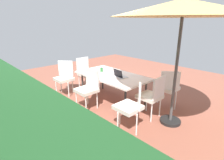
{
  "coord_description": "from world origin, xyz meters",
  "views": [
    {
      "loc": [
        -3.33,
        3.13,
        2.1
      ],
      "look_at": [
        0.0,
        0.0,
        0.58
      ],
      "focal_mm": 28.81,
      "sensor_mm": 36.0,
      "label": 1
    }
  ],
  "objects_px": {
    "patio_umbrella": "(183,8)",
    "chair_west": "(152,95)",
    "chair_northeast": "(65,76)",
    "laptop": "(120,75)",
    "chair_north": "(88,87)",
    "cup": "(102,70)",
    "dining_table": "(112,77)",
    "chair_northwest": "(131,105)",
    "chair_southwest": "(168,87)",
    "chair_east": "(85,72)"
  },
  "relations": [
    {
      "from": "patio_umbrella",
      "to": "chair_west",
      "type": "bearing_deg",
      "value": 16.22
    },
    {
      "from": "chair_northeast",
      "to": "laptop",
      "type": "relative_size",
      "value": 2.86
    },
    {
      "from": "chair_north",
      "to": "laptop",
      "type": "bearing_deg",
      "value": 60.7
    },
    {
      "from": "chair_northeast",
      "to": "laptop",
      "type": "xyz_separation_m",
      "value": [
        -1.55,
        -0.72,
        0.22
      ]
    },
    {
      "from": "cup",
      "to": "dining_table",
      "type": "bearing_deg",
      "value": 179.78
    },
    {
      "from": "patio_umbrella",
      "to": "chair_west",
      "type": "height_order",
      "value": "patio_umbrella"
    },
    {
      "from": "chair_northwest",
      "to": "dining_table",
      "type": "bearing_deg",
      "value": -156.36
    },
    {
      "from": "chair_west",
      "to": "chair_southwest",
      "type": "distance_m",
      "value": 0.71
    },
    {
      "from": "chair_west",
      "to": "chair_northeast",
      "type": "distance_m",
      "value": 2.65
    },
    {
      "from": "patio_umbrella",
      "to": "chair_north",
      "type": "distance_m",
      "value": 2.63
    },
    {
      "from": "chair_east",
      "to": "chair_north",
      "type": "xyz_separation_m",
      "value": [
        -1.21,
        0.77,
        0.0
      ]
    },
    {
      "from": "dining_table",
      "to": "laptop",
      "type": "xyz_separation_m",
      "value": [
        -0.29,
        -0.01,
        0.09
      ]
    },
    {
      "from": "chair_northwest",
      "to": "laptop",
      "type": "xyz_separation_m",
      "value": [
        1.01,
        -0.71,
        0.22
      ]
    },
    {
      "from": "patio_umbrella",
      "to": "chair_northeast",
      "type": "height_order",
      "value": "patio_umbrella"
    },
    {
      "from": "patio_umbrella",
      "to": "dining_table",
      "type": "bearing_deg",
      "value": 4.18
    },
    {
      "from": "patio_umbrella",
      "to": "chair_northwest",
      "type": "xyz_separation_m",
      "value": [
        0.41,
        0.83,
        -1.75
      ]
    },
    {
      "from": "chair_west",
      "to": "dining_table",
      "type": "bearing_deg",
      "value": -92.94
    },
    {
      "from": "patio_umbrella",
      "to": "chair_northwest",
      "type": "relative_size",
      "value": 2.68
    },
    {
      "from": "laptop",
      "to": "cup",
      "type": "height_order",
      "value": "laptop"
    },
    {
      "from": "dining_table",
      "to": "chair_southwest",
      "type": "relative_size",
      "value": 2.03
    },
    {
      "from": "dining_table",
      "to": "chair_southwest",
      "type": "bearing_deg",
      "value": -150.56
    },
    {
      "from": "dining_table",
      "to": "patio_umbrella",
      "type": "bearing_deg",
      "value": -175.82
    },
    {
      "from": "chair_east",
      "to": "dining_table",
      "type": "bearing_deg",
      "value": -90.76
    },
    {
      "from": "dining_table",
      "to": "chair_north",
      "type": "height_order",
      "value": "chair_north"
    },
    {
      "from": "dining_table",
      "to": "chair_north",
      "type": "bearing_deg",
      "value": 85.92
    },
    {
      "from": "chair_southwest",
      "to": "laptop",
      "type": "xyz_separation_m",
      "value": [
        0.98,
        0.7,
        0.22
      ]
    },
    {
      "from": "dining_table",
      "to": "chair_east",
      "type": "distance_m",
      "value": 1.27
    },
    {
      "from": "dining_table",
      "to": "chair_southwest",
      "type": "height_order",
      "value": "chair_southwest"
    },
    {
      "from": "chair_northwest",
      "to": "cup",
      "type": "height_order",
      "value": "chair_northwest"
    },
    {
      "from": "chair_northwest",
      "to": "patio_umbrella",
      "type": "bearing_deg",
      "value": 115.61
    },
    {
      "from": "chair_west",
      "to": "chair_north",
      "type": "height_order",
      "value": "same"
    },
    {
      "from": "dining_table",
      "to": "patio_umbrella",
      "type": "height_order",
      "value": "patio_umbrella"
    },
    {
      "from": "patio_umbrella",
      "to": "laptop",
      "type": "height_order",
      "value": "patio_umbrella"
    },
    {
      "from": "chair_northeast",
      "to": "chair_east",
      "type": "xyz_separation_m",
      "value": [
        -0.0,
        -0.74,
        0.0
      ]
    },
    {
      "from": "chair_west",
      "to": "chair_east",
      "type": "bearing_deg",
      "value": -93.57
    },
    {
      "from": "chair_west",
      "to": "chair_northwest",
      "type": "bearing_deg",
      "value": -2.25
    },
    {
      "from": "dining_table",
      "to": "chair_northeast",
      "type": "height_order",
      "value": "chair_northeast"
    },
    {
      "from": "chair_east",
      "to": "chair_northwest",
      "type": "height_order",
      "value": "same"
    },
    {
      "from": "laptop",
      "to": "chair_northeast",
      "type": "bearing_deg",
      "value": 30.68
    },
    {
      "from": "chair_northwest",
      "to": "chair_southwest",
      "type": "bearing_deg",
      "value": 143.4
    },
    {
      "from": "chair_southwest",
      "to": "laptop",
      "type": "distance_m",
      "value": 1.22
    },
    {
      "from": "laptop",
      "to": "patio_umbrella",
      "type": "bearing_deg",
      "value": -169.65
    },
    {
      "from": "chair_east",
      "to": "laptop",
      "type": "xyz_separation_m",
      "value": [
        -1.55,
        0.02,
        0.22
      ]
    },
    {
      "from": "chair_northwest",
      "to": "laptop",
      "type": "height_order",
      "value": "chair_northwest"
    },
    {
      "from": "chair_northeast",
      "to": "chair_southwest",
      "type": "height_order",
      "value": "same"
    },
    {
      "from": "chair_east",
      "to": "laptop",
      "type": "height_order",
      "value": "chair_east"
    },
    {
      "from": "chair_east",
      "to": "patio_umbrella",
      "type": "bearing_deg",
      "value": -87.67
    },
    {
      "from": "laptop",
      "to": "cup",
      "type": "xyz_separation_m",
      "value": [
        0.72,
        0.01,
        0.01
      ]
    },
    {
      "from": "dining_table",
      "to": "chair_northwest",
      "type": "distance_m",
      "value": 1.48
    },
    {
      "from": "dining_table",
      "to": "patio_umbrella",
      "type": "relative_size",
      "value": 0.76
    }
  ]
}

